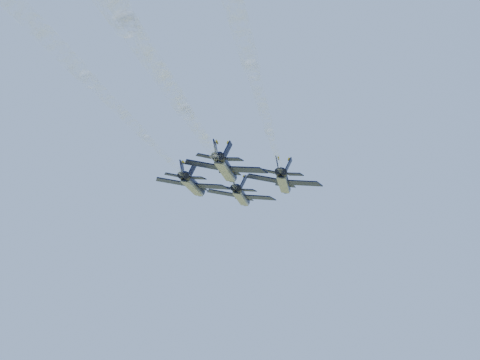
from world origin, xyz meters
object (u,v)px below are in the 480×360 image
(jet_right, at_px, (284,182))
(jet_slot, at_px, (226,169))
(jet_lead, at_px, (242,196))
(jet_left, at_px, (193,185))

(jet_right, relative_size, jet_slot, 1.00)
(jet_lead, bearing_deg, jet_left, -125.99)
(jet_right, bearing_deg, jet_slot, -130.48)
(jet_lead, xyz_separation_m, jet_slot, (3.50, -21.50, 0.00))
(jet_slot, bearing_deg, jet_left, 125.76)
(jet_left, distance_m, jet_slot, 13.62)
(jet_lead, height_order, jet_slot, same)
(jet_left, height_order, jet_slot, same)
(jet_lead, distance_m, jet_left, 13.26)
(jet_lead, relative_size, jet_right, 1.00)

